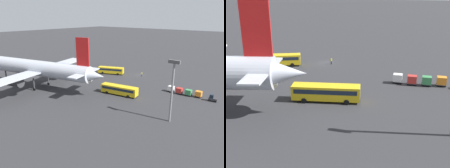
% 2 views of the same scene
% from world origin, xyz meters
% --- Properties ---
extents(ground_plane, '(600.00, 600.00, 0.00)m').
position_xyz_m(ground_plane, '(0.00, 0.00, 0.00)').
color(ground_plane, '#2D2D30').
extents(shuttle_bus_near, '(11.51, 6.86, 3.04)m').
position_xyz_m(shuttle_bus_near, '(10.92, 6.03, 1.83)').
color(shuttle_bus_near, gold).
rests_on(shuttle_bus_near, ground).
extents(shuttle_bus_far, '(12.83, 5.03, 3.08)m').
position_xyz_m(shuttle_bus_far, '(-8.26, 24.70, 1.86)').
color(shuttle_bus_far, gold).
rests_on(shuttle_bus_far, ground).
extents(worker_person, '(0.38, 0.38, 1.74)m').
position_xyz_m(worker_person, '(-1.84, 0.70, 0.87)').
color(worker_person, '#1E1E2D').
rests_on(worker_person, ground).
extents(cargo_cart_orange, '(2.01, 1.69, 2.06)m').
position_xyz_m(cargo_cart_orange, '(-29.29, 10.49, 1.19)').
color(cargo_cart_orange, '#38383D').
rests_on(cargo_cart_orange, ground).
extents(cargo_cart_green, '(2.01, 1.69, 2.06)m').
position_xyz_m(cargo_cart_green, '(-26.26, 11.13, 1.19)').
color(cargo_cart_green, '#38383D').
rests_on(cargo_cart_green, ground).
extents(cargo_cart_red, '(2.01, 1.69, 2.06)m').
position_xyz_m(cargo_cart_red, '(-23.24, 11.35, 1.19)').
color(cargo_cart_red, '#38383D').
rests_on(cargo_cart_red, ground).
extents(cargo_cart_white, '(2.01, 1.69, 2.06)m').
position_xyz_m(cargo_cart_white, '(-20.21, 11.13, 1.19)').
color(cargo_cart_white, '#38383D').
rests_on(cargo_cart_white, ground).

